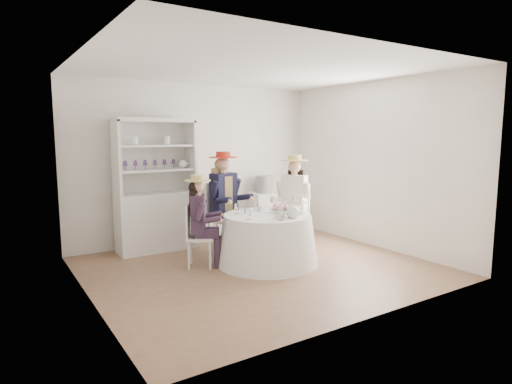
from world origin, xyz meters
TOP-DOWN VIEW (x-y plane):
  - ground at (0.00, 0.00)m, footprint 4.50×4.50m
  - ceiling at (0.00, 0.00)m, footprint 4.50×4.50m
  - wall_back at (0.00, 2.00)m, footprint 4.50×0.00m
  - wall_front at (0.00, -2.00)m, footprint 4.50×0.00m
  - wall_left at (-2.25, 0.00)m, footprint 0.00×4.50m
  - wall_right at (2.25, 0.00)m, footprint 0.00×4.50m
  - tea_table at (0.19, 0.10)m, footprint 1.44×1.44m
  - hutch at (-0.88, 1.67)m, footprint 1.31×0.66m
  - side_table at (1.24, 1.74)m, footprint 0.54×0.54m
  - hatbox at (1.24, 1.74)m, footprint 0.39×0.39m
  - guest_left at (-0.68, 0.48)m, footprint 0.55×0.50m
  - guest_mid at (0.01, 1.03)m, footprint 0.59×0.64m
  - guest_right at (1.01, 0.56)m, footprint 0.65×0.60m
  - spare_chair at (-0.14, 1.42)m, footprint 0.55×0.55m
  - teacup_a at (-0.03, 0.29)m, footprint 0.10×0.10m
  - teacup_b at (0.24, 0.38)m, footprint 0.08×0.08m
  - teacup_c at (0.45, 0.25)m, footprint 0.12×0.12m
  - flower_bowl at (0.38, 0.01)m, footprint 0.21×0.21m
  - flower_arrangement at (0.40, 0.09)m, footprint 0.20×0.19m
  - table_teapot at (0.34, -0.30)m, footprint 0.26×0.18m
  - sandwich_plate at (0.19, -0.23)m, footprint 0.24×0.24m
  - cupcake_stand at (0.63, -0.03)m, footprint 0.26×0.26m
  - stemware_set at (0.19, 0.10)m, footprint 0.91×0.95m

SIDE VIEW (x-z plane):
  - ground at x=0.00m, z-range 0.00..0.00m
  - tea_table at x=0.19m, z-range 0.00..0.71m
  - side_table at x=1.24m, z-range 0.00..0.76m
  - spare_chair at x=-0.14m, z-range 0.04..1.07m
  - guest_left at x=-0.68m, z-range 0.08..1.37m
  - sandwich_plate at x=0.19m, z-range 0.70..0.75m
  - flower_bowl at x=0.38m, z-range 0.71..0.77m
  - hutch at x=-0.88m, z-range -0.30..1.79m
  - teacup_a at x=-0.03m, z-range 0.71..0.78m
  - teacup_b at x=0.24m, z-range 0.71..0.78m
  - teacup_c at x=0.45m, z-range 0.71..0.79m
  - stemware_set at x=0.19m, z-range 0.71..0.86m
  - table_teapot at x=0.34m, z-range 0.70..0.90m
  - cupcake_stand at x=0.63m, z-range 0.68..0.93m
  - flower_arrangement at x=0.40m, z-range 0.77..0.85m
  - guest_right at x=1.01m, z-range 0.10..1.62m
  - guest_mid at x=0.01m, z-range 0.10..1.68m
  - hatbox at x=1.24m, z-range 0.76..1.08m
  - wall_back at x=0.00m, z-range -0.90..3.60m
  - wall_front at x=0.00m, z-range -0.90..3.60m
  - wall_left at x=-2.25m, z-range -0.90..3.60m
  - wall_right at x=2.25m, z-range -0.90..3.60m
  - ceiling at x=0.00m, z-range 2.70..2.70m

